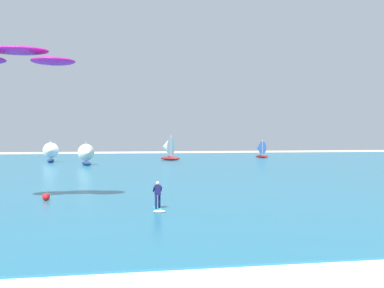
# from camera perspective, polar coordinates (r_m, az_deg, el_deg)

# --- Properties ---
(ocean) EXTENTS (160.00, 90.00, 0.10)m
(ocean) POSITION_cam_1_polar(r_m,az_deg,el_deg) (59.21, -3.90, -3.15)
(ocean) COLOR #236B89
(ocean) RESTS_ON ground
(shoreline_foam) EXTENTS (104.58, 2.60, 0.01)m
(shoreline_foam) POSITION_cam_1_polar(r_m,az_deg,el_deg) (16.92, 19.80, -14.35)
(shoreline_foam) COLOR white
(shoreline_foam) RESTS_ON ground
(kitesurfer) EXTENTS (0.72, 1.96, 1.67)m
(kitesurfer) POSITION_cam_1_polar(r_m,az_deg,el_deg) (25.18, -4.64, -7.54)
(kitesurfer) COLOR #26B2CC
(kitesurfer) RESTS_ON ocean
(kite) EXTENTS (7.03, 2.55, 1.05)m
(kite) POSITION_cam_1_polar(r_m,az_deg,el_deg) (28.79, -22.53, 10.94)
(kite) COLOR #B21999
(sailboat_outermost) EXTENTS (4.06, 3.71, 4.51)m
(sailboat_outermost) POSITION_cam_1_polar(r_m,az_deg,el_deg) (74.56, -3.35, -0.64)
(sailboat_outermost) COLOR maroon
(sailboat_outermost) RESTS_ON ocean
(sailboat_heeled_over) EXTENTS (2.81, 3.14, 3.54)m
(sailboat_heeled_over) POSITION_cam_1_polar(r_m,az_deg,el_deg) (63.68, -14.05, -1.38)
(sailboat_heeled_over) COLOR navy
(sailboat_heeled_over) RESTS_ON ocean
(sailboat_near_shore) EXTENTS (2.58, 3.07, 3.63)m
(sailboat_near_shore) POSITION_cam_1_polar(r_m,az_deg,el_deg) (72.41, -18.71, -1.07)
(sailboat_near_shore) COLOR navy
(sailboat_near_shore) RESTS_ON ocean
(sailboat_anchored_offshore) EXTENTS (3.04, 3.28, 3.64)m
(sailboat_anchored_offshore) POSITION_cam_1_polar(r_m,az_deg,el_deg) (84.29, 9.24, -0.71)
(sailboat_anchored_offshore) COLOR maroon
(sailboat_anchored_offshore) RESTS_ON ocean
(marker_buoy) EXTENTS (0.51, 0.51, 0.51)m
(marker_buoy) POSITION_cam_1_polar(r_m,az_deg,el_deg) (30.27, -19.22, -6.79)
(marker_buoy) COLOR red
(marker_buoy) RESTS_ON ocean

